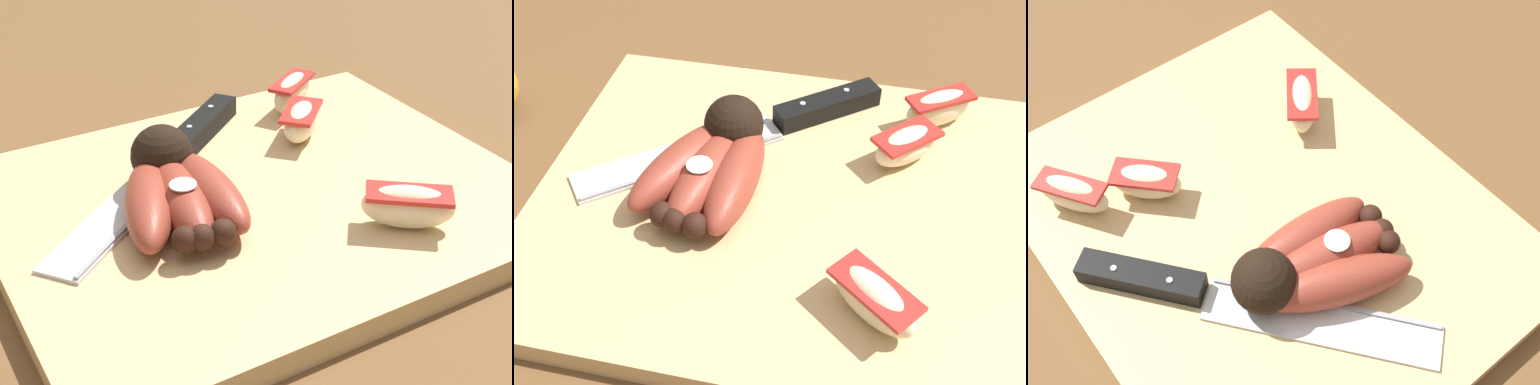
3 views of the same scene
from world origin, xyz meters
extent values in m
plane|color=brown|center=(0.00, 0.00, 0.00)|extent=(6.00, 6.00, 0.00)
cube|color=tan|center=(0.01, -0.01, 0.01)|extent=(0.41, 0.34, 0.02)
sphere|color=black|center=(0.07, -0.05, 0.05)|extent=(0.05, 0.05, 0.05)
ellipsoid|color=brown|center=(0.10, -0.01, 0.04)|extent=(0.08, 0.12, 0.04)
sphere|color=black|center=(0.10, 0.05, 0.04)|extent=(0.02, 0.02, 0.02)
ellipsoid|color=brown|center=(0.08, 0.00, 0.04)|extent=(0.06, 0.12, 0.04)
sphere|color=black|center=(0.09, 0.05, 0.04)|extent=(0.02, 0.02, 0.02)
ellipsoid|color=brown|center=(0.06, 0.00, 0.04)|extent=(0.04, 0.12, 0.04)
sphere|color=black|center=(0.07, 0.05, 0.04)|extent=(0.02, 0.02, 0.02)
cylinder|color=white|center=(0.08, 0.01, 0.06)|extent=(0.02, 0.02, 0.00)
cube|color=silver|center=(0.11, -0.03, 0.02)|extent=(0.16, 0.14, 0.00)
cube|color=#99999E|center=(0.10, -0.02, 0.02)|extent=(0.14, 0.11, 0.00)
cube|color=black|center=(0.00, -0.12, 0.03)|extent=(0.09, 0.08, 0.02)
cylinder|color=#B2B2B7|center=(-0.01, -0.13, 0.04)|extent=(0.00, 0.01, 0.00)
cylinder|color=#B2B2B7|center=(0.02, -0.10, 0.04)|extent=(0.00, 0.01, 0.00)
ellipsoid|color=beige|center=(-0.06, 0.09, 0.04)|extent=(0.07, 0.06, 0.03)
cube|color=red|center=(-0.06, 0.09, 0.05)|extent=(0.07, 0.06, 0.00)
ellipsoid|color=beige|center=(-0.07, -0.07, 0.04)|extent=(0.06, 0.06, 0.03)
cube|color=red|center=(-0.07, -0.07, 0.05)|extent=(0.06, 0.06, 0.00)
ellipsoid|color=beige|center=(-0.10, -0.12, 0.04)|extent=(0.07, 0.05, 0.03)
cube|color=red|center=(-0.10, -0.12, 0.05)|extent=(0.06, 0.05, 0.00)
camera|label=1|loc=(0.27, 0.44, 0.33)|focal=53.49mm
camera|label=2|loc=(-0.05, 0.34, 0.38)|focal=44.41mm
camera|label=3|loc=(0.26, -0.18, 0.48)|focal=46.10mm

